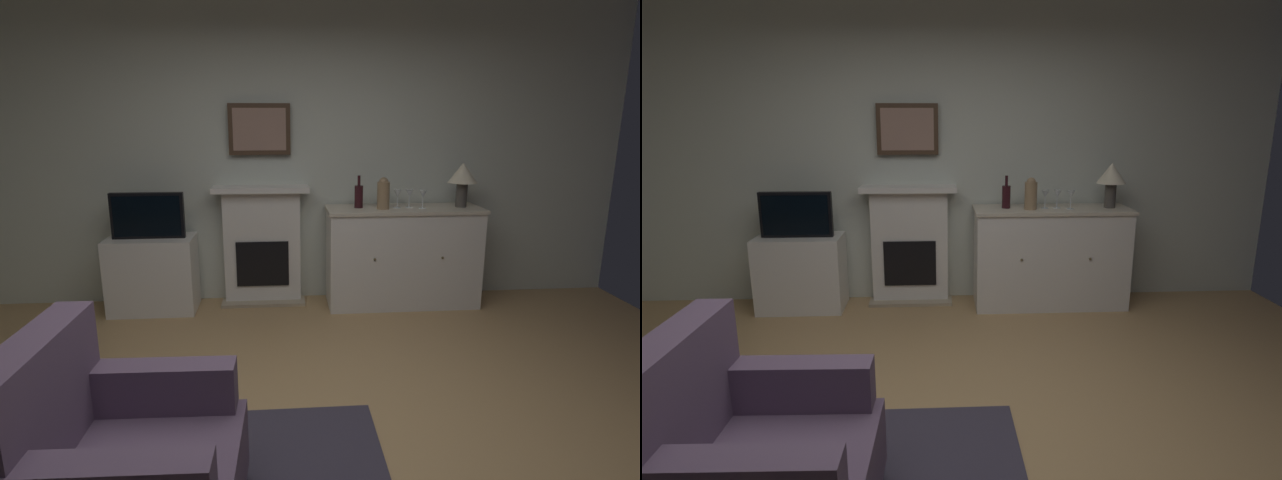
{
  "view_description": "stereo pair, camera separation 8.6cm",
  "coord_description": "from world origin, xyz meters",
  "views": [
    {
      "loc": [
        -0.12,
        -2.21,
        1.69
      ],
      "look_at": [
        0.11,
        0.62,
        1.0
      ],
      "focal_mm": 27.96,
      "sensor_mm": 36.0,
      "label": 1
    },
    {
      "loc": [
        -0.03,
        -2.22,
        1.69
      ],
      "look_at": [
        0.11,
        0.62,
        1.0
      ],
      "focal_mm": 27.96,
      "sensor_mm": 36.0,
      "label": 2
    }
  ],
  "objects": [
    {
      "name": "vase_decorative",
      "position": [
        0.8,
        2.08,
        1.05
      ],
      "size": [
        0.11,
        0.11,
        0.28
      ],
      "color": "#9E7F5B",
      "rests_on": "sideboard_cabinet"
    },
    {
      "name": "wine_glass_center",
      "position": [
        1.04,
        2.13,
        1.04
      ],
      "size": [
        0.07,
        0.07,
        0.16
      ],
      "color": "silver",
      "rests_on": "sideboard_cabinet"
    },
    {
      "name": "fireplace_unit",
      "position": [
        -0.29,
        2.31,
        0.55
      ],
      "size": [
        0.87,
        0.3,
        1.1
      ],
      "color": "white",
      "rests_on": "ground_plane"
    },
    {
      "name": "table_lamp",
      "position": [
        1.52,
        2.13,
        1.19
      ],
      "size": [
        0.26,
        0.26,
        0.4
      ],
      "color": "#4C4742",
      "rests_on": "sideboard_cabinet"
    },
    {
      "name": "wine_glass_right",
      "position": [
        1.15,
        2.08,
        1.04
      ],
      "size": [
        0.07,
        0.07,
        0.16
      ],
      "color": "silver",
      "rests_on": "sideboard_cabinet"
    },
    {
      "name": "sideboard_cabinet",
      "position": [
        1.0,
        2.13,
        0.46
      ],
      "size": [
        1.4,
        0.49,
        0.91
      ],
      "color": "white",
      "rests_on": "ground_plane"
    },
    {
      "name": "tv_set",
      "position": [
        -1.26,
        2.12,
        0.88
      ],
      "size": [
        0.62,
        0.07,
        0.4
      ],
      "color": "black",
      "rests_on": "tv_cabinet"
    },
    {
      "name": "wine_glass_left",
      "position": [
        0.93,
        2.12,
        1.04
      ],
      "size": [
        0.07,
        0.07,
        0.16
      ],
      "color": "silver",
      "rests_on": "sideboard_cabinet"
    },
    {
      "name": "wine_bottle",
      "position": [
        0.59,
        2.16,
        1.02
      ],
      "size": [
        0.08,
        0.08,
        0.29
      ],
      "color": "#331419",
      "rests_on": "sideboard_cabinet"
    },
    {
      "name": "ground_plane",
      "position": [
        0.0,
        0.0,
        -0.05
      ],
      "size": [
        6.28,
        4.93,
        0.1
      ],
      "primitive_type": "cube",
      "color": "tan",
      "rests_on": "ground"
    },
    {
      "name": "wall_rear",
      "position": [
        0.0,
        2.44,
        1.4
      ],
      "size": [
        6.28,
        0.06,
        2.8
      ],
      "primitive_type": "cube",
      "color": "silver",
      "rests_on": "ground_plane"
    },
    {
      "name": "tv_cabinet",
      "position": [
        -1.26,
        2.15,
        0.34
      ],
      "size": [
        0.75,
        0.42,
        0.68
      ],
      "color": "white",
      "rests_on": "ground_plane"
    },
    {
      "name": "framed_picture",
      "position": [
        -0.29,
        2.35,
        1.6
      ],
      "size": [
        0.55,
        0.04,
        0.45
      ],
      "color": "#473323"
    },
    {
      "name": "armchair",
      "position": [
        -0.76,
        -0.48,
        0.38
      ],
      "size": [
        0.83,
        0.8,
        0.92
      ],
      "color": "#604C66",
      "rests_on": "ground_plane"
    }
  ]
}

